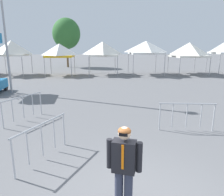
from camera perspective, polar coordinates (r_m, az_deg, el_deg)
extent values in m
cylinder|color=#9E9EA3|center=(23.33, -22.68, 7.89)|extent=(0.06, 0.06, 2.22)
cylinder|color=#9E9EA3|center=(27.12, -26.43, 8.22)|extent=(0.06, 0.06, 2.22)
cylinder|color=#9E9EA3|center=(26.08, -20.51, 8.62)|extent=(0.06, 0.06, 2.22)
pyramid|color=white|center=(25.13, -25.12, 12.12)|extent=(3.20, 3.20, 1.36)
cube|color=white|center=(25.15, -24.93, 10.35)|extent=(3.17, 3.17, 0.20)
cylinder|color=#9E9EA3|center=(22.43, -17.47, 7.95)|extent=(0.06, 0.06, 2.09)
cylinder|color=#9E9EA3|center=(21.90, -10.77, 8.22)|extent=(0.06, 0.06, 2.09)
cylinder|color=#9E9EA3|center=(24.96, -15.95, 8.61)|extent=(0.06, 0.06, 2.09)
cylinder|color=#9E9EA3|center=(24.49, -9.90, 8.84)|extent=(0.06, 0.06, 2.09)
pyramid|color=white|center=(23.31, -13.76, 12.42)|extent=(2.87, 2.87, 1.17)
cube|color=yellow|center=(23.34, -13.66, 10.75)|extent=(2.84, 2.84, 0.20)
cylinder|color=#9E9EA3|center=(21.90, -6.16, 8.47)|extent=(0.06, 0.06, 2.16)
cylinder|color=#9E9EA3|center=(21.99, 1.46, 8.56)|extent=(0.06, 0.06, 2.16)
cylinder|color=#9E9EA3|center=(24.77, -5.94, 9.11)|extent=(0.06, 0.06, 2.16)
cylinder|color=#9E9EA3|center=(24.85, 0.81, 9.20)|extent=(0.06, 0.06, 2.16)
pyramid|color=white|center=(23.24, -2.50, 13.13)|extent=(3.07, 3.07, 1.31)
cube|color=white|center=(23.27, -2.48, 11.27)|extent=(3.04, 3.04, 0.20)
cylinder|color=#9E9EA3|center=(21.72, 5.66, 8.73)|extent=(0.06, 0.06, 2.38)
cylinder|color=#9E9EA3|center=(22.51, 13.81, 8.59)|extent=(0.06, 0.06, 2.38)
cylinder|color=#9E9EA3|center=(24.86, 4.34, 9.42)|extent=(0.06, 0.06, 2.38)
cylinder|color=#9E9EA3|center=(25.56, 11.55, 9.31)|extent=(0.06, 0.06, 2.38)
pyramid|color=white|center=(23.53, 9.01, 13.35)|extent=(3.38, 3.38, 1.16)
cube|color=white|center=(23.54, 8.94, 11.70)|extent=(3.35, 3.35, 0.20)
cylinder|color=#9E9EA3|center=(22.92, 17.52, 8.01)|extent=(0.06, 0.06, 2.05)
cylinder|color=#9E9EA3|center=(24.41, 24.58, 7.73)|extent=(0.06, 0.06, 2.05)
cylinder|color=#9E9EA3|center=(25.91, 14.65, 8.82)|extent=(0.06, 0.06, 2.05)
cylinder|color=#9E9EA3|center=(27.24, 21.11, 8.58)|extent=(0.06, 0.06, 2.05)
pyramid|color=white|center=(24.98, 19.79, 12.19)|extent=(3.49, 3.49, 1.34)
cube|color=white|center=(25.01, 19.64, 10.43)|extent=(3.46, 3.46, 0.20)
cylinder|color=#9E9EA3|center=(25.68, 26.66, 8.11)|extent=(0.06, 0.06, 2.36)
cylinder|color=#9E9EA3|center=(28.08, 23.83, 8.78)|extent=(0.06, 0.06, 2.36)
cylinder|color=black|center=(17.02, -26.39, 2.64)|extent=(0.20, 0.49, 0.48)
cylinder|color=#33384C|center=(4.43, 1.83, -23.66)|extent=(0.16, 0.16, 0.92)
cylinder|color=#33384C|center=(4.40, 4.33, -23.97)|extent=(0.16, 0.16, 0.92)
cube|color=black|center=(3.99, 3.22, -15.17)|extent=(0.48, 0.37, 0.60)
cylinder|color=black|center=(4.04, -0.65, -14.48)|extent=(0.11, 0.11, 0.56)
cylinder|color=black|center=(3.95, 7.21, -15.31)|extent=(0.11, 0.11, 0.56)
sphere|color=beige|center=(3.80, 3.31, -9.30)|extent=(0.23, 0.23, 0.23)
ellipsoid|color=brown|center=(3.78, 3.32, -8.74)|extent=(0.23, 0.23, 0.14)
cube|color=black|center=(3.70, 2.99, -9.72)|extent=(0.15, 0.07, 0.06)
cube|color=orange|center=(3.86, 2.83, -15.46)|extent=(0.05, 0.03, 0.46)
cylinder|color=#9E9EA3|center=(15.87, -26.99, 19.14)|extent=(0.14, 0.14, 9.96)
cylinder|color=brown|center=(31.82, -11.72, 10.83)|extent=(0.28, 0.28, 3.11)
ellipsoid|color=#2D662D|center=(31.81, -12.01, 16.38)|extent=(3.83, 3.83, 4.21)
cylinder|color=#B7BABF|center=(8.38, 19.46, -1.44)|extent=(2.09, 0.32, 0.05)
cylinder|color=#B7BABF|center=(8.86, 25.38, -4.73)|extent=(0.04, 0.04, 1.05)
cylinder|color=#B7BABF|center=(8.29, 12.53, -4.91)|extent=(0.04, 0.04, 1.05)
cylinder|color=#B7BABF|center=(8.67, 22.53, -4.46)|extent=(0.04, 0.04, 0.92)
cylinder|color=#B7BABF|center=(8.51, 19.20, -4.51)|extent=(0.04, 0.04, 0.92)
cylinder|color=#B7BABF|center=(8.37, 15.75, -4.54)|extent=(0.04, 0.04, 0.92)
cylinder|color=#B7BABF|center=(6.20, -18.40, -6.70)|extent=(1.06, 1.86, 0.05)
cylinder|color=#B7BABF|center=(7.10, -12.64, -8.20)|extent=(0.04, 0.04, 1.05)
cylinder|color=#B7BABF|center=(5.79, -24.81, -14.54)|extent=(0.04, 0.04, 1.05)
cylinder|color=#B7BABF|center=(6.73, -15.07, -9.10)|extent=(0.04, 0.04, 0.92)
cylinder|color=#B7BABF|center=(6.38, -18.07, -10.68)|extent=(0.04, 0.04, 0.92)
cylinder|color=#B7BABF|center=(6.04, -21.45, -12.40)|extent=(0.04, 0.04, 0.92)
cylinder|color=#B7BABF|center=(9.69, -22.77, 0.29)|extent=(1.15, 1.81, 0.05)
cylinder|color=#B7BABF|center=(10.46, -18.39, -1.35)|extent=(0.04, 0.04, 1.05)
cylinder|color=#B7BABF|center=(9.23, -27.13, -4.20)|extent=(0.04, 0.04, 1.05)
cylinder|color=#B7BABF|center=(10.13, -20.29, -1.68)|extent=(0.04, 0.04, 0.92)
cylinder|color=#B7BABF|center=(9.80, -22.51, -2.40)|extent=(0.04, 0.04, 0.92)
cylinder|color=#B7BABF|center=(9.49, -24.89, -3.16)|extent=(0.04, 0.04, 0.92)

